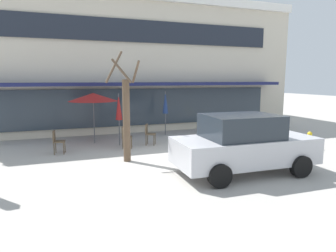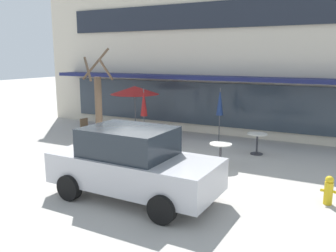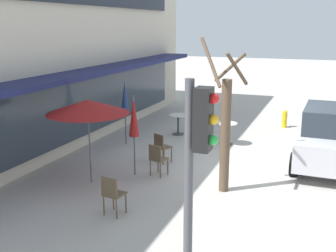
# 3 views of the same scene
# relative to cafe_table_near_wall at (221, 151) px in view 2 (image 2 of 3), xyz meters

# --- Properties ---
(ground_plane) EXTENTS (80.00, 80.00, 0.00)m
(ground_plane) POSITION_rel_cafe_table_near_wall_xyz_m (-2.10, -1.52, -0.52)
(ground_plane) COLOR #ADA8A0
(building_facade) EXTENTS (18.53, 9.10, 7.19)m
(building_facade) POSITION_rel_cafe_table_near_wall_xyz_m (-2.10, 8.44, 3.08)
(building_facade) COLOR beige
(building_facade) RESTS_ON ground
(cafe_table_near_wall) EXTENTS (0.70, 0.70, 0.76)m
(cafe_table_near_wall) POSITION_rel_cafe_table_near_wall_xyz_m (0.00, 0.00, 0.00)
(cafe_table_near_wall) COLOR #333338
(cafe_table_near_wall) RESTS_ON ground
(cafe_table_streetside) EXTENTS (0.70, 0.70, 0.76)m
(cafe_table_streetside) POSITION_rel_cafe_table_near_wall_xyz_m (0.67, 2.01, 0.00)
(cafe_table_streetside) COLOR #333338
(cafe_table_streetside) RESTS_ON ground
(patio_umbrella_green_folded) EXTENTS (2.10, 2.10, 2.20)m
(patio_umbrella_green_folded) POSITION_rel_cafe_table_near_wall_xyz_m (-4.78, 2.47, 1.51)
(patio_umbrella_green_folded) COLOR #4C4C51
(patio_umbrella_green_folded) RESTS_ON ground
(patio_umbrella_cream_folded) EXTENTS (0.28, 0.28, 2.20)m
(patio_umbrella_cream_folded) POSITION_rel_cafe_table_near_wall_xyz_m (-3.83, 1.66, 1.11)
(patio_umbrella_cream_folded) COLOR #4C4C51
(patio_umbrella_cream_folded) RESTS_ON ground
(patio_umbrella_corner_open) EXTENTS (0.28, 0.28, 2.20)m
(patio_umbrella_corner_open) POSITION_rel_cafe_table_near_wall_xyz_m (-1.20, 3.25, 1.11)
(patio_umbrella_corner_open) COLOR #4C4C51
(patio_umbrella_corner_open) RESTS_ON ground
(cafe_chair_0) EXTENTS (0.54, 0.54, 0.89)m
(cafe_chair_0) POSITION_rel_cafe_table_near_wall_xyz_m (-2.63, 1.35, 0.01)
(cafe_chair_0) COLOR brown
(cafe_chair_0) RESTS_ON ground
(cafe_chair_1) EXTENTS (0.49, 0.49, 0.89)m
(cafe_chair_1) POSITION_rel_cafe_table_near_wall_xyz_m (-3.72, 1.03, 0.01)
(cafe_chair_1) COLOR brown
(cafe_chair_1) RESTS_ON ground
(cafe_chair_2) EXTENTS (0.46, 0.46, 0.89)m
(cafe_chair_2) POSITION_rel_cafe_table_near_wall_xyz_m (-6.31, 1.01, 0.01)
(cafe_chair_2) COLOR brown
(cafe_chair_2) RESTS_ON ground
(parked_sedan) EXTENTS (4.24, 2.09, 1.76)m
(parked_sedan) POSITION_rel_cafe_table_near_wall_xyz_m (-1.09, -3.36, 0.36)
(parked_sedan) COLOR #B7B7BC
(parked_sedan) RESTS_ON ground
(street_tree) EXTENTS (1.10, 1.18, 3.75)m
(street_tree) POSITION_rel_cafe_table_near_wall_xyz_m (-4.08, -0.88, 1.08)
(street_tree) COLOR brown
(street_tree) RESTS_ON ground
(fire_hydrant) EXTENTS (0.36, 0.20, 0.71)m
(fire_hydrant) POSITION_rel_cafe_table_near_wall_xyz_m (3.24, -1.59, -0.16)
(fire_hydrant) COLOR gold
(fire_hydrant) RESTS_ON ground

